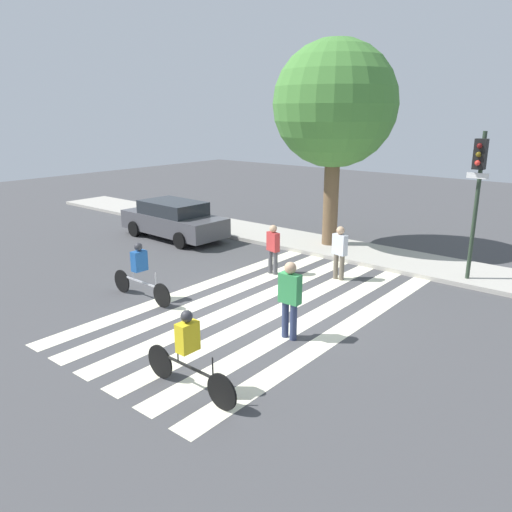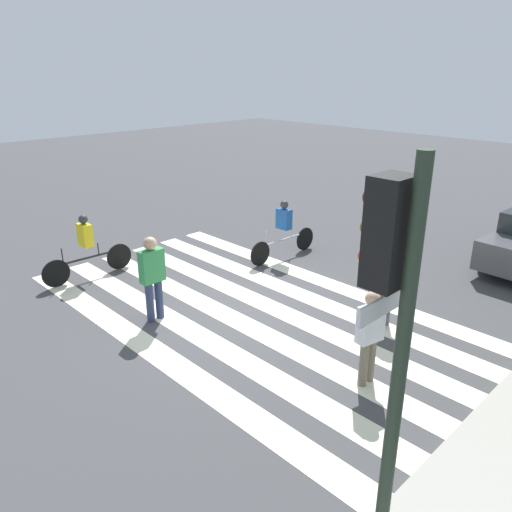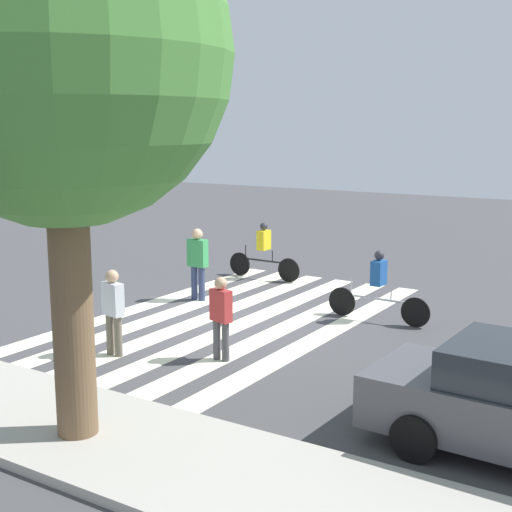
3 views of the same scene
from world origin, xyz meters
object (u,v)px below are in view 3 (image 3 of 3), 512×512
street_tree (60,57)px  cyclist_near_curb (264,249)px  pedestrian_adult_tall_backpack (198,260)px  pedestrian_adult_yellow_jacket (113,308)px  pedestrian_adult_blue_shirt (221,314)px  cyclist_far_lane (378,283)px

street_tree → cyclist_near_curb: street_tree is taller
street_tree → pedestrian_adult_tall_backpack: street_tree is taller
pedestrian_adult_yellow_jacket → pedestrian_adult_blue_shirt: bearing=36.4°
pedestrian_adult_blue_shirt → street_tree: bearing=-69.9°
pedestrian_adult_tall_backpack → street_tree: bearing=-65.4°
cyclist_far_lane → cyclist_near_curb: bearing=-27.4°
pedestrian_adult_yellow_jacket → street_tree: bearing=-42.2°
pedestrian_adult_yellow_jacket → cyclist_far_lane: bearing=68.2°
pedestrian_adult_yellow_jacket → pedestrian_adult_blue_shirt: size_ratio=1.05×
pedestrian_adult_blue_shirt → cyclist_near_curb: cyclist_near_curb is taller
cyclist_far_lane → pedestrian_adult_yellow_jacket: bearing=57.2°
pedestrian_adult_yellow_jacket → pedestrian_adult_blue_shirt: (-1.89, -0.86, -0.04)m
street_tree → cyclist_near_curb: (3.40, -10.43, -4.32)m
pedestrian_adult_blue_shirt → cyclist_far_lane: size_ratio=0.66×
street_tree → pedestrian_adult_blue_shirt: bearing=-85.3°
pedestrian_adult_yellow_jacket → cyclist_near_curb: pedestrian_adult_yellow_jacket is taller
pedestrian_adult_tall_backpack → cyclist_near_curb: pedestrian_adult_tall_backpack is taller
pedestrian_adult_yellow_jacket → pedestrian_adult_tall_backpack: bearing=118.2°
pedestrian_adult_tall_backpack → pedestrian_adult_blue_shirt: size_ratio=1.14×
pedestrian_adult_tall_backpack → cyclist_far_lane: 4.61m
pedestrian_adult_tall_backpack → cyclist_near_curb: size_ratio=0.78×
cyclist_far_lane → cyclist_near_curb: size_ratio=1.04×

